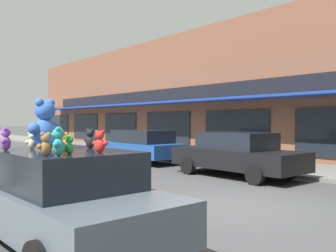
# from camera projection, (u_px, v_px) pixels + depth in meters

# --- Properties ---
(ground_plane) EXTENTS (260.00, 260.00, 0.00)m
(ground_plane) POSITION_uv_depth(u_px,v_px,m) (224.00, 208.00, 8.12)
(ground_plane) COLOR #424244
(storefront_row) EXTENTS (14.30, 37.68, 7.07)m
(storefront_row) POSITION_uv_depth(u_px,v_px,m) (236.00, 98.00, 26.88)
(storefront_row) COLOR brown
(storefront_row) RESTS_ON ground_plane
(plush_art_car) EXTENTS (2.08, 4.33, 1.45)m
(plush_art_car) POSITION_uv_depth(u_px,v_px,m) (61.00, 196.00, 5.63)
(plush_art_car) COLOR #4C5660
(plush_art_car) RESTS_ON ground_plane
(teddy_bear_giant) EXTENTS (0.59, 0.43, 0.79)m
(teddy_bear_giant) POSITION_uv_depth(u_px,v_px,m) (45.00, 125.00, 5.73)
(teddy_bear_giant) COLOR blue
(teddy_bear_giant) RESTS_ON plush_art_car
(teddy_bear_teal) EXTENTS (0.23, 0.27, 0.37)m
(teddy_bear_teal) POSITION_uv_depth(u_px,v_px,m) (58.00, 142.00, 4.72)
(teddy_bear_teal) COLOR teal
(teddy_bear_teal) RESTS_ON plush_art_car
(teddy_bear_cream) EXTENTS (0.20, 0.12, 0.27)m
(teddy_bear_cream) POSITION_uv_depth(u_px,v_px,m) (32.00, 141.00, 5.80)
(teddy_bear_cream) COLOR beige
(teddy_bear_cream) RESTS_ON plush_art_car
(teddy_bear_purple) EXTENTS (0.21, 0.26, 0.35)m
(teddy_bear_purple) POSITION_uv_depth(u_px,v_px,m) (6.00, 139.00, 5.57)
(teddy_bear_purple) COLOR purple
(teddy_bear_purple) RESTS_ON plush_art_car
(teddy_bear_red) EXTENTS (0.20, 0.23, 0.32)m
(teddy_bear_red) POSITION_uv_depth(u_px,v_px,m) (100.00, 142.00, 5.15)
(teddy_bear_red) COLOR red
(teddy_bear_red) RESTS_ON plush_art_car
(teddy_bear_orange) EXTENTS (0.19, 0.18, 0.28)m
(teddy_bear_orange) POSITION_uv_depth(u_px,v_px,m) (65.00, 142.00, 5.44)
(teddy_bear_orange) COLOR orange
(teddy_bear_orange) RESTS_ON plush_art_car
(teddy_bear_green) EXTENTS (0.17, 0.18, 0.26)m
(teddy_bear_green) POSITION_uv_depth(u_px,v_px,m) (69.00, 145.00, 4.90)
(teddy_bear_green) COLOR green
(teddy_bear_green) RESTS_ON plush_art_car
(teddy_bear_black) EXTENTS (0.19, 0.24, 0.32)m
(teddy_bear_black) POSITION_uv_depth(u_px,v_px,m) (90.00, 139.00, 6.01)
(teddy_bear_black) COLOR black
(teddy_bear_black) RESTS_ON plush_art_car
(teddy_bear_white) EXTENTS (0.21, 0.21, 0.31)m
(teddy_bear_white) POSITION_uv_depth(u_px,v_px,m) (60.00, 140.00, 5.68)
(teddy_bear_white) COLOR white
(teddy_bear_white) RESTS_ON plush_art_car
(teddy_bear_brown) EXTENTS (0.22, 0.14, 0.30)m
(teddy_bear_brown) POSITION_uv_depth(u_px,v_px,m) (46.00, 144.00, 4.69)
(teddy_bear_brown) COLOR olive
(teddy_bear_brown) RESTS_ON plush_art_car
(parked_car_far_center) EXTENTS (1.98, 4.68, 1.50)m
(parked_car_far_center) POSITION_uv_depth(u_px,v_px,m) (237.00, 154.00, 12.63)
(parked_car_far_center) COLOR black
(parked_car_far_center) RESTS_ON ground_plane
(parked_car_far_right) EXTENTS (1.95, 4.12, 1.47)m
(parked_car_far_right) POSITION_uv_depth(u_px,v_px,m) (142.00, 145.00, 16.86)
(parked_car_far_right) COLOR #1E4793
(parked_car_far_right) RESTS_ON ground_plane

